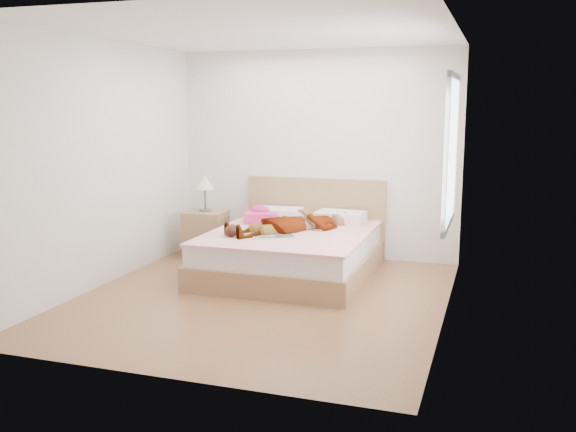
# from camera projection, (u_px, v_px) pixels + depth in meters

# --- Properties ---
(ground) EXTENTS (4.00, 4.00, 0.00)m
(ground) POSITION_uv_depth(u_px,v_px,m) (262.00, 298.00, 6.46)
(ground) COLOR #502B19
(ground) RESTS_ON ground
(woman) EXTENTS (1.52, 1.62, 0.22)m
(woman) POSITION_uv_depth(u_px,v_px,m) (295.00, 220.00, 7.32)
(woman) COLOR white
(woman) RESTS_ON bed
(hair) EXTENTS (0.61, 0.68, 0.08)m
(hair) POSITION_uv_depth(u_px,v_px,m) (262.00, 217.00, 7.93)
(hair) COLOR black
(hair) RESTS_ON bed
(phone) EXTENTS (0.09, 0.09, 0.05)m
(phone) POSITION_uv_depth(u_px,v_px,m) (266.00, 207.00, 7.84)
(phone) COLOR silver
(phone) RESTS_ON bed
(room_shell) EXTENTS (4.00, 4.00, 4.00)m
(room_shell) POSITION_uv_depth(u_px,v_px,m) (451.00, 151.00, 5.93)
(room_shell) COLOR white
(room_shell) RESTS_ON ground
(bed) EXTENTS (1.80, 2.08, 1.00)m
(bed) POSITION_uv_depth(u_px,v_px,m) (293.00, 250.00, 7.38)
(bed) COLOR olive
(bed) RESTS_ON ground
(towel) EXTENTS (0.47, 0.42, 0.21)m
(towel) POSITION_uv_depth(u_px,v_px,m) (260.00, 215.00, 7.80)
(towel) COLOR #F34283
(towel) RESTS_ON bed
(magazine) EXTENTS (0.56, 0.49, 0.03)m
(magazine) POSITION_uv_depth(u_px,v_px,m) (274.00, 235.00, 6.98)
(magazine) COLOR silver
(magazine) RESTS_ON bed
(coffee_mug) EXTENTS (0.13, 0.10, 0.10)m
(coffee_mug) POSITION_uv_depth(u_px,v_px,m) (273.00, 229.00, 7.10)
(coffee_mug) COLOR white
(coffee_mug) RESTS_ON bed
(plush_toy) EXTENTS (0.18, 0.24, 0.12)m
(plush_toy) POSITION_uv_depth(u_px,v_px,m) (232.00, 230.00, 6.98)
(plush_toy) COLOR black
(plush_toy) RESTS_ON bed
(nightstand) EXTENTS (0.51, 0.46, 1.05)m
(nightstand) POSITION_uv_depth(u_px,v_px,m) (206.00, 230.00, 8.13)
(nightstand) COLOR brown
(nightstand) RESTS_ON ground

